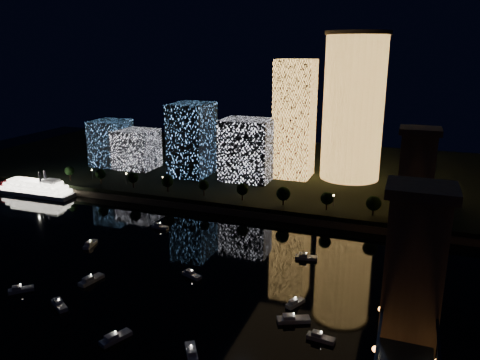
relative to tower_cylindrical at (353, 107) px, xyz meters
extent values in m
plane|color=black|center=(-32.03, -146.48, -44.26)|extent=(520.00, 520.00, 0.00)
cube|color=black|center=(-32.03, 13.52, -41.76)|extent=(420.00, 160.00, 5.00)
cube|color=#6B5E4C|center=(-32.03, -64.48, -42.76)|extent=(420.00, 6.00, 3.00)
cylinder|color=#FCB150|center=(0.00, 0.00, -1.13)|extent=(32.00, 32.00, 76.28)
cylinder|color=#6B5E4C|center=(0.00, 0.00, 38.01)|extent=(34.00, 34.00, 2.00)
cube|color=#FCB150|center=(-30.24, -7.32, -7.24)|extent=(20.13, 20.13, 64.06)
cube|color=white|center=(-52.35, -21.94, -22.75)|extent=(26.84, 22.71, 33.03)
cube|color=#5BA1F7|center=(-85.14, -22.73, -19.05)|extent=(20.22, 26.28, 40.44)
cube|color=white|center=(-123.20, -20.77, -27.77)|extent=(22.98, 20.89, 22.98)
cube|color=#5BA1F7|center=(-142.07, -19.47, -25.56)|extent=(19.58, 21.54, 27.42)
cube|color=#17294A|center=(32.97, -146.48, -26.26)|extent=(10.00, 260.00, 2.00)
cube|color=#6B5E4C|center=(32.97, -96.48, -20.26)|extent=(11.00, 9.00, 48.00)
cube|color=#6B5E4C|center=(32.97, -166.48, -20.26)|extent=(11.00, 9.00, 48.00)
cube|color=#6B5E4C|center=(32.97, -96.48, 4.74)|extent=(13.00, 11.00, 2.00)
cube|color=#6B5E4C|center=(32.97, -166.48, 4.74)|extent=(13.00, 11.00, 2.00)
cube|color=#17294A|center=(27.97, -146.48, -19.26)|extent=(0.50, 150.00, 0.50)
cube|color=#17294A|center=(37.97, -146.48, -19.26)|extent=(0.50, 150.00, 0.50)
cube|color=#6B5E4C|center=(32.97, -46.48, -32.76)|extent=(12.00, 40.00, 23.00)
cube|color=#17294A|center=(27.97, -158.48, -22.76)|extent=(0.50, 0.50, 7.00)
cube|color=#17294A|center=(27.97, -134.48, -22.76)|extent=(0.50, 0.50, 7.00)
cube|color=#17294A|center=(27.97, -110.48, -22.76)|extent=(0.50, 0.50, 7.00)
cube|color=#17294A|center=(27.97, -86.48, -22.76)|extent=(0.50, 0.50, 7.00)
sphere|color=orange|center=(27.47, -146.48, -24.46)|extent=(1.20, 1.20, 1.20)
sphere|color=orange|center=(27.47, -101.48, -24.46)|extent=(1.20, 1.20, 1.20)
sphere|color=orange|center=(27.47, -56.48, -24.46)|extent=(1.20, 1.20, 1.20)
cube|color=silver|center=(-152.03, -73.67, -43.19)|extent=(43.10, 10.35, 2.15)
cube|color=white|center=(-152.03, -73.67, -41.13)|extent=(39.51, 9.42, 1.97)
cube|color=white|center=(-152.03, -73.67, -39.16)|extent=(35.92, 8.48, 1.97)
cube|color=white|center=(-152.03, -73.67, -37.19)|extent=(30.53, 7.52, 1.97)
cube|color=silver|center=(-141.28, -73.54, -35.49)|extent=(7.23, 5.46, 1.61)
cylinder|color=black|center=(-146.63, -75.40, -33.52)|extent=(1.25, 1.25, 5.37)
cylinder|color=black|center=(-146.67, -71.82, -33.52)|extent=(1.25, 1.25, 5.37)
cylinder|color=maroon|center=(-173.52, -73.92, -41.58)|extent=(6.36, 8.13, 6.27)
cube|color=silver|center=(-63.79, -159.12, -43.66)|extent=(8.03, 6.20, 1.20)
cube|color=silver|center=(-64.80, -158.51, -42.56)|extent=(3.41, 3.17, 1.00)
sphere|color=white|center=(-63.79, -159.12, -41.66)|extent=(0.36, 0.36, 0.36)
cube|color=silver|center=(12.75, -148.52, -43.66)|extent=(7.68, 3.16, 1.20)
cube|color=silver|center=(11.64, -148.40, -42.56)|extent=(2.80, 2.21, 1.00)
sphere|color=white|center=(12.75, -148.52, -41.66)|extent=(0.36, 0.36, 0.36)
cube|color=silver|center=(-35.03, -128.12, -43.66)|extent=(7.73, 4.79, 1.20)
cube|color=silver|center=(-36.07, -127.73, -42.56)|extent=(3.09, 2.70, 1.00)
sphere|color=white|center=(-35.03, -128.12, -41.66)|extent=(0.36, 0.36, 0.36)
cube|color=silver|center=(-67.18, -92.75, -43.66)|extent=(7.52, 2.97, 1.20)
cube|color=silver|center=(-68.28, -92.65, -42.56)|extent=(2.72, 2.12, 1.00)
sphere|color=white|center=(-67.18, -92.75, -41.66)|extent=(0.36, 0.36, 0.36)
cube|color=silver|center=(2.17, -133.62, -43.66)|extent=(4.91, 7.09, 1.20)
cube|color=silver|center=(1.73, -134.54, -42.56)|extent=(2.63, 2.92, 1.00)
sphere|color=white|center=(2.17, -133.62, -41.66)|extent=(0.36, 0.36, 0.36)
cube|color=silver|center=(-83.68, -118.50, -43.66)|extent=(3.92, 8.11, 1.20)
cube|color=silver|center=(-83.46, -119.64, -42.56)|extent=(2.50, 3.06, 1.00)
sphere|color=white|center=(-83.68, -118.50, -41.66)|extent=(0.36, 0.36, 0.36)
cube|color=silver|center=(-81.67, -155.83, -43.66)|extent=(7.01, 6.96, 1.20)
cube|color=silver|center=(-82.47, -156.62, -42.56)|extent=(3.23, 3.22, 1.00)
sphere|color=white|center=(-81.67, -155.83, -41.66)|extent=(0.36, 0.36, 0.36)
cube|color=silver|center=(-1.63, -101.08, -43.66)|extent=(8.33, 3.91, 1.20)
cube|color=silver|center=(-2.81, -101.29, -42.56)|extent=(3.12, 2.54, 1.00)
sphere|color=white|center=(-1.63, -101.08, -41.66)|extent=(0.36, 0.36, 0.36)
cube|color=silver|center=(3.81, -142.44, -43.66)|extent=(9.69, 6.58, 1.20)
cube|color=silver|center=(2.55, -143.02, -42.56)|extent=(3.97, 3.56, 1.00)
sphere|color=white|center=(3.81, -142.44, -41.66)|extent=(0.36, 0.36, 0.36)
cube|color=silver|center=(-64.86, -142.62, -43.66)|extent=(4.56, 9.37, 1.20)
cube|color=silver|center=(-65.12, -143.94, -42.56)|extent=(2.90, 3.54, 1.00)
sphere|color=white|center=(-64.86, -142.62, -41.66)|extent=(0.36, 0.36, 0.36)
cube|color=silver|center=(-38.37, -167.22, -43.66)|extent=(5.96, 9.12, 1.20)
cube|color=silver|center=(-38.88, -168.42, -42.56)|extent=(3.27, 3.69, 1.00)
sphere|color=white|center=(-38.37, -167.22, -41.66)|extent=(0.36, 0.36, 0.36)
cube|color=silver|center=(-16.90, -165.69, -43.66)|extent=(6.35, 7.95, 1.20)
cube|color=silver|center=(-16.26, -166.68, -42.56)|extent=(3.20, 3.41, 1.00)
sphere|color=white|center=(-16.90, -165.69, -41.66)|extent=(0.36, 0.36, 0.36)
cylinder|color=black|center=(-142.03, -58.48, -37.26)|extent=(0.70, 0.70, 4.00)
sphere|color=black|center=(-142.03, -58.48, -33.76)|extent=(5.12, 5.12, 5.12)
cylinder|color=black|center=(-122.03, -58.48, -37.26)|extent=(0.70, 0.70, 4.00)
sphere|color=black|center=(-122.03, -58.48, -33.76)|extent=(5.43, 5.43, 5.43)
cylinder|color=black|center=(-102.03, -58.48, -37.26)|extent=(0.70, 0.70, 4.00)
sphere|color=black|center=(-102.03, -58.48, -33.76)|extent=(5.68, 5.68, 5.68)
cylinder|color=black|center=(-82.03, -58.48, -37.26)|extent=(0.70, 0.70, 4.00)
sphere|color=black|center=(-82.03, -58.48, -33.76)|extent=(6.07, 6.07, 6.07)
cylinder|color=black|center=(-62.03, -58.48, -37.26)|extent=(0.70, 0.70, 4.00)
sphere|color=black|center=(-62.03, -58.48, -33.76)|extent=(5.05, 5.05, 5.05)
cylinder|color=black|center=(-42.03, -58.48, -37.26)|extent=(0.70, 0.70, 4.00)
sphere|color=black|center=(-42.03, -58.48, -33.76)|extent=(5.64, 5.64, 5.64)
cylinder|color=black|center=(-22.03, -58.48, -37.26)|extent=(0.70, 0.70, 4.00)
sphere|color=black|center=(-22.03, -58.48, -33.76)|extent=(6.50, 6.50, 6.50)
cylinder|color=black|center=(-2.03, -58.48, -37.26)|extent=(0.70, 0.70, 4.00)
sphere|color=black|center=(-2.03, -58.48, -33.76)|extent=(5.83, 5.83, 5.83)
cylinder|color=black|center=(17.97, -58.48, -37.26)|extent=(0.70, 0.70, 4.00)
sphere|color=black|center=(17.97, -58.48, -33.76)|extent=(6.56, 6.56, 6.56)
cylinder|color=black|center=(-132.03, -52.48, -36.76)|extent=(0.24, 0.24, 5.00)
sphere|color=#FFCC7F|center=(-132.03, -52.48, -33.96)|extent=(0.70, 0.70, 0.70)
cylinder|color=black|center=(-110.03, -52.48, -36.76)|extent=(0.24, 0.24, 5.00)
sphere|color=#FFCC7F|center=(-110.03, -52.48, -33.96)|extent=(0.70, 0.70, 0.70)
cylinder|color=black|center=(-88.03, -52.48, -36.76)|extent=(0.24, 0.24, 5.00)
sphere|color=#FFCC7F|center=(-88.03, -52.48, -33.96)|extent=(0.70, 0.70, 0.70)
cylinder|color=black|center=(-66.03, -52.48, -36.76)|extent=(0.24, 0.24, 5.00)
sphere|color=#FFCC7F|center=(-66.03, -52.48, -33.96)|extent=(0.70, 0.70, 0.70)
cylinder|color=black|center=(-44.03, -52.48, -36.76)|extent=(0.24, 0.24, 5.00)
sphere|color=#FFCC7F|center=(-44.03, -52.48, -33.96)|extent=(0.70, 0.70, 0.70)
cylinder|color=black|center=(-22.03, -52.48, -36.76)|extent=(0.24, 0.24, 5.00)
sphere|color=#FFCC7F|center=(-22.03, -52.48, -33.96)|extent=(0.70, 0.70, 0.70)
cylinder|color=black|center=(-0.03, -52.48, -36.76)|extent=(0.24, 0.24, 5.00)
sphere|color=#FFCC7F|center=(-0.03, -52.48, -33.96)|extent=(0.70, 0.70, 0.70)
camera|label=1|loc=(29.80, -257.00, 30.45)|focal=35.00mm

